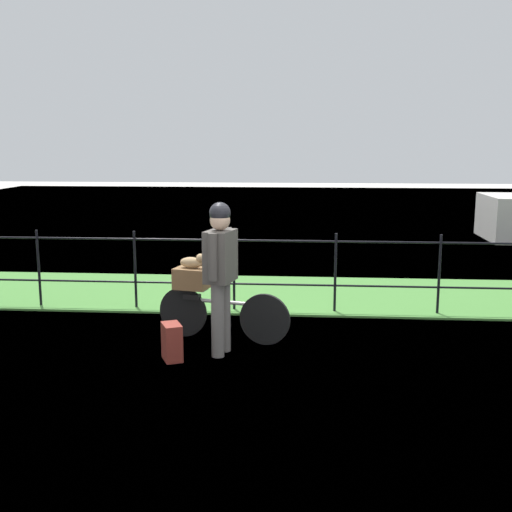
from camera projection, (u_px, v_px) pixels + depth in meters
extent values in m
plane|color=beige|center=(277.00, 368.00, 6.48)|extent=(60.00, 60.00, 0.00)
cube|color=#478438|center=(286.00, 294.00, 9.56)|extent=(27.00, 2.40, 0.03)
plane|color=#426684|center=(295.00, 225.00, 17.71)|extent=(30.00, 30.00, 0.00)
cylinder|color=black|center=(39.00, 269.00, 8.77)|extent=(0.04, 0.04, 1.11)
cylinder|color=black|center=(135.00, 270.00, 8.67)|extent=(0.04, 0.04, 1.11)
cylinder|color=black|center=(234.00, 272.00, 8.56)|extent=(0.04, 0.04, 1.11)
cylinder|color=black|center=(335.00, 274.00, 8.45)|extent=(0.04, 0.04, 1.11)
cylinder|color=black|center=(439.00, 275.00, 8.35)|extent=(0.04, 0.04, 1.11)
cylinder|color=black|center=(284.00, 285.00, 8.54)|extent=(18.00, 0.03, 0.03)
cylinder|color=black|center=(285.00, 241.00, 8.43)|extent=(18.00, 0.03, 0.03)
cylinder|color=black|center=(265.00, 319.00, 7.17)|extent=(0.59, 0.19, 0.60)
cylinder|color=black|center=(183.00, 312.00, 7.49)|extent=(0.59, 0.19, 0.60)
cylinder|color=#BCB7B2|center=(223.00, 302.00, 7.30)|extent=(0.79, 0.23, 0.04)
cube|color=black|center=(192.00, 296.00, 7.41)|extent=(0.22, 0.13, 0.06)
cube|color=slate|center=(192.00, 289.00, 7.40)|extent=(0.39, 0.24, 0.02)
cube|color=brown|center=(192.00, 278.00, 7.37)|extent=(0.44, 0.37, 0.25)
ellipsoid|color=tan|center=(191.00, 263.00, 7.34)|extent=(0.31, 0.20, 0.13)
sphere|color=tan|center=(201.00, 258.00, 7.29)|extent=(0.11, 0.11, 0.11)
cylinder|color=slate|center=(224.00, 315.00, 6.94)|extent=(0.14, 0.14, 0.82)
cylinder|color=slate|center=(218.00, 320.00, 6.75)|extent=(0.14, 0.14, 0.82)
cube|color=#4C4742|center=(220.00, 256.00, 6.72)|extent=(0.35, 0.45, 0.56)
cylinder|color=#4C4742|center=(228.00, 250.00, 6.92)|extent=(0.10, 0.10, 0.50)
cylinder|color=#4C4742|center=(213.00, 257.00, 6.51)|extent=(0.10, 0.10, 0.50)
sphere|color=tan|center=(220.00, 220.00, 6.65)|extent=(0.22, 0.22, 0.22)
sphere|color=black|center=(220.00, 213.00, 6.64)|extent=(0.23, 0.23, 0.23)
cube|color=maroon|center=(172.00, 342.00, 6.68)|extent=(0.28, 0.33, 0.40)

